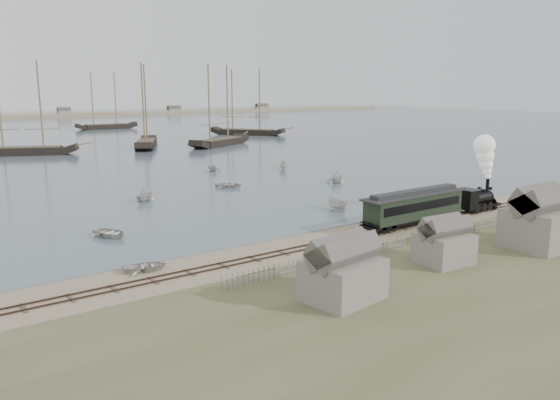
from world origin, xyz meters
TOP-DOWN VIEW (x-y plane):
  - ground at (0.00, 0.00)m, footprint 600.00×600.00m
  - harbor_water at (0.00, 170.00)m, footprint 600.00×336.00m
  - rail_track at (0.00, -2.00)m, footprint 120.00×1.80m
  - picket_fence_west at (-6.50, -7.00)m, footprint 19.00×0.10m
  - picket_fence_east at (12.50, -7.50)m, footprint 15.00×0.10m
  - shed_left at (-10.00, -13.00)m, footprint 5.00×4.00m
  - shed_mid at (2.00, -12.00)m, footprint 4.00×3.50m
  - shed_right at (13.00, -14.00)m, footprint 6.00×5.00m
  - locomotive at (22.07, -2.00)m, footprint 6.86×2.56m
  - passenger_coach at (9.98, -2.00)m, footprint 13.50×2.60m
  - beached_dinghy at (-18.60, 0.55)m, footprint 3.13×3.87m
  - rowboat_0 at (-17.56, 11.89)m, footprint 4.64×4.04m
  - rowboat_1 at (-8.27, 26.10)m, footprint 4.10×4.25m
  - rowboat_2 at (8.15, 8.14)m, footprint 3.56×1.45m
  - rowboat_3 at (5.33, 28.30)m, footprint 4.55×4.67m
  - rowboat_4 at (20.64, 22.17)m, footprint 4.00×4.27m
  - rowboat_5 at (22.13, 38.01)m, footprint 3.89×3.00m
  - rowboat_7 at (11.00, 43.34)m, footprint 3.29×2.90m
  - schooner_2 at (-9.98, 87.85)m, footprint 21.25×12.98m
  - schooner_3 at (16.89, 87.06)m, footprint 13.08×20.03m
  - schooner_4 at (33.60, 80.46)m, footprint 21.07×13.99m
  - schooner_5 at (56.46, 103.74)m, footprint 18.18×21.95m
  - schooner_8 at (29.43, 153.59)m, footprint 21.10×5.11m

SIDE VIEW (x-z plane):
  - ground at x=0.00m, z-range 0.00..0.00m
  - picket_fence_west at x=-6.50m, z-range -0.60..0.60m
  - picket_fence_east at x=12.50m, z-range -0.60..0.60m
  - shed_left at x=-10.00m, z-range -2.05..2.05m
  - shed_mid at x=2.00m, z-range -1.80..1.80m
  - shed_right at x=13.00m, z-range -2.55..2.55m
  - harbor_water at x=0.00m, z-range 0.00..0.06m
  - rail_track at x=0.00m, z-range -0.04..0.12m
  - beached_dinghy at x=-18.60m, z-range 0.00..0.71m
  - rowboat_3 at x=5.33m, z-range 0.06..0.85m
  - rowboat_0 at x=-17.56m, z-range 0.06..0.86m
  - rowboat_2 at x=8.15m, z-range 0.06..1.42m
  - rowboat_5 at x=22.13m, z-range 0.06..1.48m
  - rowboat_7 at x=11.00m, z-range 0.06..1.70m
  - rowboat_1 at x=-8.27m, z-range 0.06..1.78m
  - rowboat_4 at x=20.64m, z-range 0.06..1.87m
  - passenger_coach at x=9.98m, z-range 0.44..3.72m
  - locomotive at x=22.07m, z-range -0.32..8.23m
  - schooner_2 at x=-9.98m, z-range 0.06..20.06m
  - schooner_3 at x=16.89m, z-range 0.06..20.06m
  - schooner_4 at x=33.60m, z-range 0.06..20.06m
  - schooner_5 at x=56.46m, z-range 0.06..20.06m
  - schooner_8 at x=29.43m, z-range 0.06..20.06m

